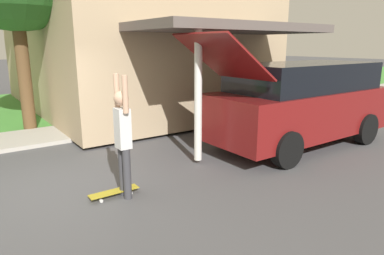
# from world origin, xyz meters

# --- Properties ---
(ground_plane) EXTENTS (120.00, 120.00, 0.00)m
(ground_plane) POSITION_xyz_m (0.00, 0.00, 0.00)
(ground_plane) COLOR #49494C
(lawn) EXTENTS (10.00, 80.00, 0.08)m
(lawn) POSITION_xyz_m (-8.00, 6.00, 0.04)
(lawn) COLOR #478E38
(lawn) RESTS_ON ground_plane
(sidewalk) EXTENTS (1.80, 80.00, 0.10)m
(sidewalk) POSITION_xyz_m (-3.60, 6.00, 0.05)
(sidewalk) COLOR #ADA89E
(sidewalk) RESTS_ON ground_plane
(suv_parked) EXTENTS (2.10, 5.58, 2.71)m
(suv_parked) POSITION_xyz_m (0.81, 5.58, 1.11)
(suv_parked) COLOR maroon
(suv_parked) RESTS_ON ground_plane
(skateboarder) EXTENTS (0.41, 0.24, 2.04)m
(skateboarder) POSITION_xyz_m (1.11, 0.75, 1.06)
(skateboarder) COLOR #38383D
(skateboarder) RESTS_ON ground_plane
(skateboard) EXTENTS (0.21, 0.84, 0.10)m
(skateboard) POSITION_xyz_m (1.00, 0.59, 0.08)
(skateboard) COLOR #A89323
(skateboard) RESTS_ON ground_plane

